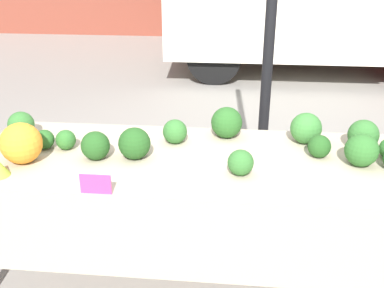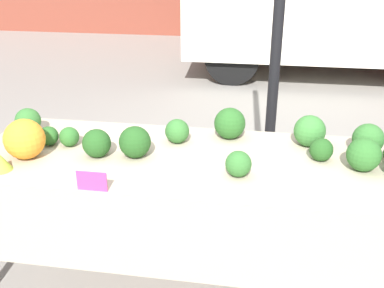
{
  "view_description": "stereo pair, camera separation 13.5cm",
  "coord_description": "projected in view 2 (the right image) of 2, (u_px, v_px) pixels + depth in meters",
  "views": [
    {
      "loc": [
        0.21,
        -2.17,
        1.84
      ],
      "look_at": [
        0.0,
        0.0,
        0.87
      ],
      "focal_mm": 42.0,
      "sensor_mm": 36.0,
      "label": 1
    },
    {
      "loc": [
        0.35,
        -2.15,
        1.84
      ],
      "look_at": [
        0.0,
        0.0,
        0.87
      ],
      "focal_mm": 42.0,
      "sensor_mm": 36.0,
      "label": 2
    }
  ],
  "objects": [
    {
      "name": "ground_plane",
      "position": [
        192.0,
        275.0,
        2.74
      ],
      "size": [
        40.0,
        40.0,
        0.0
      ],
      "primitive_type": "plane",
      "color": "gray"
    },
    {
      "name": "tent_pole",
      "position": [
        278.0,
        28.0,
        2.79
      ],
      "size": [
        0.07,
        0.07,
        2.74
      ],
      "color": "black",
      "rests_on": "ground_plane"
    },
    {
      "name": "market_table",
      "position": [
        190.0,
        177.0,
        2.39
      ],
      "size": [
        2.4,
        0.87,
        0.79
      ],
      "color": "tan",
      "rests_on": "ground_plane"
    },
    {
      "name": "orange_cauliflower",
      "position": [
        24.0,
        139.0,
        2.37
      ],
      "size": [
        0.22,
        0.22,
        0.22
      ],
      "color": "orange",
      "rests_on": "market_table"
    },
    {
      "name": "broccoli_head_0",
      "position": [
        97.0,
        143.0,
        2.4
      ],
      "size": [
        0.15,
        0.15,
        0.15
      ],
      "color": "#23511E",
      "rests_on": "market_table"
    },
    {
      "name": "broccoli_head_2",
      "position": [
        310.0,
        131.0,
        2.53
      ],
      "size": [
        0.18,
        0.18,
        0.18
      ],
      "color": "#387533",
      "rests_on": "market_table"
    },
    {
      "name": "broccoli_head_3",
      "position": [
        230.0,
        123.0,
        2.63
      ],
      "size": [
        0.18,
        0.18,
        0.18
      ],
      "color": "#285B23",
      "rests_on": "market_table"
    },
    {
      "name": "broccoli_head_4",
      "position": [
        28.0,
        121.0,
        2.71
      ],
      "size": [
        0.15,
        0.15,
        0.15
      ],
      "color": "#336B2D",
      "rests_on": "market_table"
    },
    {
      "name": "broccoli_head_5",
      "position": [
        368.0,
        139.0,
        2.43
      ],
      "size": [
        0.17,
        0.17,
        0.17
      ],
      "color": "#336B2D",
      "rests_on": "market_table"
    },
    {
      "name": "broccoli_head_6",
      "position": [
        69.0,
        137.0,
        2.54
      ],
      "size": [
        0.11,
        0.11,
        0.11
      ],
      "color": "#2D6628",
      "rests_on": "market_table"
    },
    {
      "name": "broccoli_head_7",
      "position": [
        364.0,
        155.0,
        2.25
      ],
      "size": [
        0.17,
        0.17,
        0.17
      ],
      "color": "#2D6628",
      "rests_on": "market_table"
    },
    {
      "name": "broccoli_head_8",
      "position": [
        238.0,
        164.0,
        2.2
      ],
      "size": [
        0.13,
        0.13,
        0.13
      ],
      "color": "#336B2D",
      "rests_on": "market_table"
    },
    {
      "name": "broccoli_head_9",
      "position": [
        321.0,
        150.0,
        2.36
      ],
      "size": [
        0.12,
        0.12,
        0.12
      ],
      "color": "#23511E",
      "rests_on": "market_table"
    },
    {
      "name": "broccoli_head_11",
      "position": [
        135.0,
        142.0,
        2.39
      ],
      "size": [
        0.17,
        0.17,
        0.17
      ],
      "color": "#23511E",
      "rests_on": "market_table"
    },
    {
      "name": "broccoli_head_12",
      "position": [
        177.0,
        131.0,
        2.58
      ],
      "size": [
        0.14,
        0.14,
        0.14
      ],
      "color": "#336B2D",
      "rests_on": "market_table"
    },
    {
      "name": "broccoli_head_13",
      "position": [
        49.0,
        136.0,
        2.55
      ],
      "size": [
        0.11,
        0.11,
        0.11
      ],
      "color": "#285B23",
      "rests_on": "market_table"
    },
    {
      "name": "price_sign",
      "position": [
        92.0,
        181.0,
        2.07
      ],
      "size": [
        0.15,
        0.01,
        0.1
      ],
      "color": "#E53D84",
      "rests_on": "market_table"
    }
  ]
}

